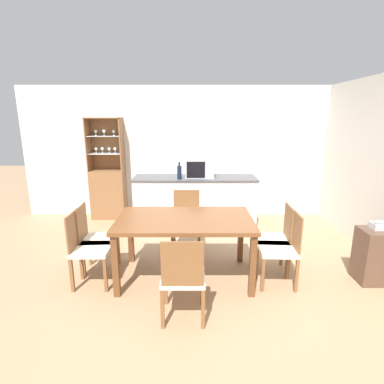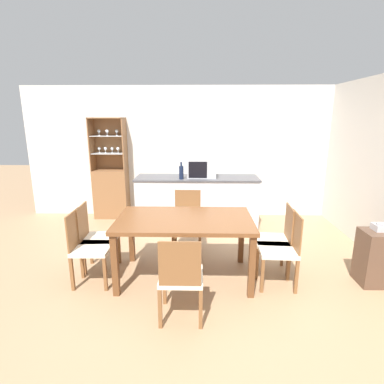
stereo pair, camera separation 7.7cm
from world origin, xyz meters
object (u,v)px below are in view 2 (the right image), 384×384
at_px(dining_chair_head_far, 187,221).
at_px(wine_bottle, 181,172).
at_px(dining_chair_side_right_far, 275,239).
at_px(microwave, 202,168).
at_px(dining_chair_head_near, 181,277).
at_px(display_cabinet, 111,187).
at_px(dining_table, 185,225).
at_px(telephone, 383,227).
at_px(dining_chair_side_left_far, 96,238).
at_px(dining_chair_side_right_near, 281,249).
at_px(dining_chair_side_left_near, 89,247).

xyz_separation_m(dining_chair_head_far, wine_bottle, (-0.13, 0.80, 0.59)).
bearing_deg(dining_chair_side_right_far, microwave, 32.76).
relative_size(microwave, wine_bottle, 1.67).
xyz_separation_m(dining_chair_head_near, dining_chair_head_far, (0.00, 1.62, 0.00)).
distance_m(display_cabinet, dining_chair_head_near, 3.51).
height_order(dining_table, telephone, dining_table).
distance_m(dining_table, dining_chair_side_left_far, 1.18).
xyz_separation_m(display_cabinet, dining_table, (1.57, -2.33, 0.08)).
xyz_separation_m(dining_chair_side_left_far, telephone, (3.49, -0.20, 0.25)).
xyz_separation_m(dining_chair_head_near, telephone, (2.35, 0.75, 0.25)).
height_order(dining_chair_side_left_far, microwave, microwave).
xyz_separation_m(dining_chair_head_far, dining_chair_side_right_near, (1.14, -0.95, 0.00)).
xyz_separation_m(display_cabinet, wine_bottle, (1.44, -0.72, 0.43)).
relative_size(dining_chair_side_left_far, dining_chair_side_left_near, 1.00).
xyz_separation_m(dining_chair_side_right_far, dining_chair_head_near, (-1.14, -0.95, 0.00)).
relative_size(dining_chair_side_left_far, telephone, 3.94).
bearing_deg(dining_chair_side_left_far, dining_chair_side_right_near, 79.29).
bearing_deg(dining_table, telephone, -1.45).
bearing_deg(dining_chair_head_near, dining_chair_head_far, 90.01).
bearing_deg(wine_bottle, dining_chair_head_near, -86.95).
height_order(dining_chair_head_near, microwave, microwave).
xyz_separation_m(dining_chair_side_right_near, microwave, (-0.92, 1.97, 0.63)).
bearing_deg(dining_chair_head_far, dining_chair_side_right_far, 150.70).
distance_m(microwave, telephone, 2.87).
bearing_deg(dining_chair_head_near, dining_chair_side_left_far, 140.38).
distance_m(dining_chair_head_near, dining_chair_head_far, 1.62).
bearing_deg(microwave, dining_chair_side_left_near, -124.73).
relative_size(display_cabinet, microwave, 3.97).
xyz_separation_m(dining_chair_side_left_far, dining_chair_side_left_near, (-0.00, -0.29, 0.00)).
bearing_deg(wine_bottle, telephone, -34.03).
bearing_deg(microwave, dining_table, -96.91).
distance_m(dining_table, dining_chair_head_near, 0.84).
relative_size(dining_chair_side_right_far, telephone, 3.94).
height_order(dining_chair_head_near, wine_bottle, wine_bottle).
height_order(dining_chair_side_right_near, wine_bottle, wine_bottle).
relative_size(dining_chair_head_far, dining_chair_side_right_near, 1.00).
distance_m(dining_chair_side_left_far, dining_chair_side_left_near, 0.29).
bearing_deg(dining_chair_side_left_far, dining_chair_head_far, 116.64).
height_order(dining_chair_side_left_near, microwave, microwave).
bearing_deg(display_cabinet, dining_chair_head_far, -44.18).
bearing_deg(dining_chair_side_left_far, dining_chair_side_left_near, -3.59).
bearing_deg(dining_table, dining_chair_side_right_far, 7.00).
height_order(dining_chair_side_right_far, microwave, microwave).
bearing_deg(microwave, telephone, -41.59).
height_order(dining_table, dining_chair_head_far, dining_chair_head_far).
distance_m(dining_chair_side_right_far, wine_bottle, 2.04).
xyz_separation_m(display_cabinet, microwave, (1.79, -0.51, 0.47)).
distance_m(dining_chair_head_far, dining_chair_side_right_near, 1.49).
bearing_deg(dining_chair_side_right_near, microwave, 27.40).
distance_m(dining_table, dining_chair_side_right_near, 1.18).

